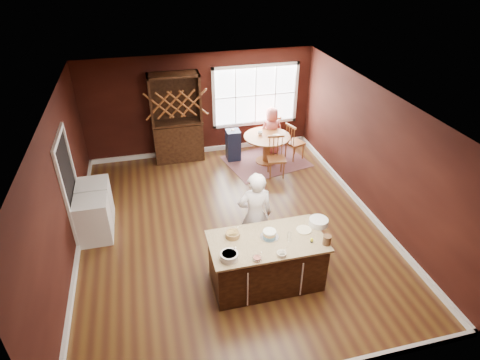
% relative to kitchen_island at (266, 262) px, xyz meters
% --- Properties ---
extents(room_shell, '(7.00, 7.00, 7.00)m').
position_rel_kitchen_island_xyz_m(room_shell, '(-0.26, 1.65, 0.91)').
color(room_shell, '#583917').
rests_on(room_shell, ground).
extents(window, '(2.36, 0.10, 1.66)m').
position_rel_kitchen_island_xyz_m(window, '(1.24, 5.12, 1.06)').
color(window, white).
rests_on(window, room_shell).
extents(doorway, '(0.08, 1.26, 2.13)m').
position_rel_kitchen_island_xyz_m(doorway, '(-3.23, 2.25, 0.59)').
color(doorway, white).
rests_on(doorway, room_shell).
extents(kitchen_island, '(1.90, 0.99, 0.92)m').
position_rel_kitchen_island_xyz_m(kitchen_island, '(0.00, 0.00, 0.00)').
color(kitchen_island, black).
rests_on(kitchen_island, ground).
extents(dining_table, '(1.20, 1.20, 0.75)m').
position_rel_kitchen_island_xyz_m(dining_table, '(1.29, 4.14, 0.10)').
color(dining_table, brown).
rests_on(dining_table, ground).
extents(baker, '(0.67, 0.47, 1.74)m').
position_rel_kitchen_island_xyz_m(baker, '(0.01, 0.77, 0.43)').
color(baker, silver).
rests_on(baker, ground).
extents(layer_cake, '(0.31, 0.31, 0.12)m').
position_rel_kitchen_island_xyz_m(layer_cake, '(0.06, 0.07, 0.54)').
color(layer_cake, white).
rests_on(layer_cake, kitchen_island).
extents(bowl_blue, '(0.28, 0.28, 0.11)m').
position_rel_kitchen_island_xyz_m(bowl_blue, '(-0.70, -0.28, 0.53)').
color(bowl_blue, silver).
rests_on(bowl_blue, kitchen_island).
extents(bowl_yellow, '(0.24, 0.24, 0.09)m').
position_rel_kitchen_island_xyz_m(bowl_yellow, '(-0.53, 0.22, 0.53)').
color(bowl_yellow, tan).
rests_on(bowl_yellow, kitchen_island).
extents(bowl_pink, '(0.14, 0.14, 0.05)m').
position_rel_kitchen_island_xyz_m(bowl_pink, '(-0.29, -0.40, 0.51)').
color(bowl_pink, white).
rests_on(bowl_pink, kitchen_island).
extents(bowl_olive, '(0.15, 0.15, 0.06)m').
position_rel_kitchen_island_xyz_m(bowl_olive, '(0.10, -0.40, 0.51)').
color(bowl_olive, beige).
rests_on(bowl_olive, kitchen_island).
extents(drinking_glass, '(0.08, 0.08, 0.15)m').
position_rel_kitchen_island_xyz_m(drinking_glass, '(0.34, -0.08, 0.56)').
color(drinking_glass, silver).
rests_on(drinking_glass, kitchen_island).
extents(dinner_plate, '(0.26, 0.26, 0.02)m').
position_rel_kitchen_island_xyz_m(dinner_plate, '(0.67, 0.10, 0.49)').
color(dinner_plate, beige).
rests_on(dinner_plate, kitchen_island).
extents(white_tub, '(0.33, 0.33, 0.11)m').
position_rel_kitchen_island_xyz_m(white_tub, '(0.97, 0.19, 0.54)').
color(white_tub, white).
rests_on(white_tub, kitchen_island).
extents(stoneware_crock, '(0.13, 0.13, 0.16)m').
position_rel_kitchen_island_xyz_m(stoneware_crock, '(0.89, -0.31, 0.56)').
color(stoneware_crock, '#462F22').
rests_on(stoneware_crock, kitchen_island).
extents(toy_figurine, '(0.05, 0.05, 0.08)m').
position_rel_kitchen_island_xyz_m(toy_figurine, '(0.68, -0.22, 0.52)').
color(toy_figurine, '#F6F517').
rests_on(toy_figurine, kitchen_island).
extents(rug, '(2.31, 1.96, 0.01)m').
position_rel_kitchen_island_xyz_m(rug, '(1.29, 4.14, -0.43)').
color(rug, brown).
rests_on(rug, ground).
extents(chair_east, '(0.52, 0.54, 1.02)m').
position_rel_kitchen_island_xyz_m(chair_east, '(2.08, 4.15, 0.07)').
color(chair_east, brown).
rests_on(chair_east, ground).
extents(chair_south, '(0.49, 0.48, 1.03)m').
position_rel_kitchen_island_xyz_m(chair_south, '(1.31, 3.39, 0.08)').
color(chair_south, brown).
rests_on(chair_south, ground).
extents(chair_north, '(0.43, 0.41, 0.95)m').
position_rel_kitchen_island_xyz_m(chair_north, '(1.70, 4.96, 0.04)').
color(chair_north, '#985728').
rests_on(chair_north, ground).
extents(seated_woman, '(0.67, 0.46, 1.31)m').
position_rel_kitchen_island_xyz_m(seated_woman, '(1.56, 4.61, 0.21)').
color(seated_woman, '#BE5752').
rests_on(seated_woman, ground).
extents(high_chair, '(0.35, 0.35, 0.87)m').
position_rel_kitchen_island_xyz_m(high_chair, '(0.48, 4.49, -0.00)').
color(high_chair, black).
rests_on(high_chair, ground).
extents(toddler, '(0.18, 0.14, 0.26)m').
position_rel_kitchen_island_xyz_m(toddler, '(0.54, 4.49, 0.37)').
color(toddler, '#8CA5BF').
rests_on(toddler, high_chair).
extents(table_plate, '(0.21, 0.21, 0.02)m').
position_rel_kitchen_island_xyz_m(table_plate, '(1.52, 4.08, 0.32)').
color(table_plate, beige).
rests_on(table_plate, dining_table).
extents(table_cup, '(0.13, 0.13, 0.10)m').
position_rel_kitchen_island_xyz_m(table_cup, '(1.13, 4.24, 0.36)').
color(table_cup, white).
rests_on(table_cup, dining_table).
extents(hutch, '(1.26, 0.53, 2.32)m').
position_rel_kitchen_island_xyz_m(hutch, '(-0.91, 4.87, 0.72)').
color(hutch, black).
rests_on(hutch, ground).
extents(washer, '(0.62, 0.60, 0.90)m').
position_rel_kitchen_island_xyz_m(washer, '(-2.90, 1.93, 0.01)').
color(washer, silver).
rests_on(washer, ground).
extents(dryer, '(0.63, 0.61, 0.91)m').
position_rel_kitchen_island_xyz_m(dryer, '(-2.90, 2.57, 0.01)').
color(dryer, white).
rests_on(dryer, ground).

